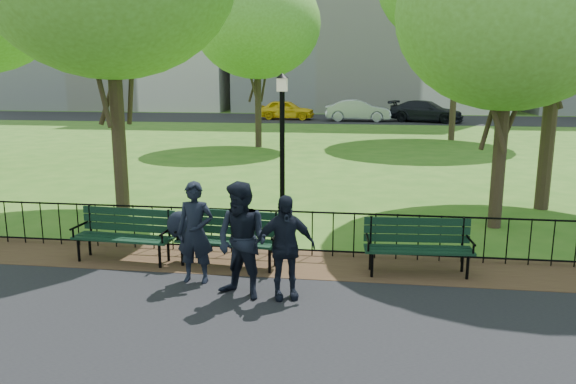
# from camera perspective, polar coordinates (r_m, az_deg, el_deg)

# --- Properties ---
(ground) EXTENTS (120.00, 120.00, 0.00)m
(ground) POSITION_cam_1_polar(r_m,az_deg,el_deg) (9.26, -5.04, -10.15)
(ground) COLOR #32641A
(dirt_strip) EXTENTS (60.00, 1.60, 0.01)m
(dirt_strip) POSITION_cam_1_polar(r_m,az_deg,el_deg) (10.63, -3.23, -7.07)
(dirt_strip) COLOR #392417
(dirt_strip) RESTS_ON ground
(far_street) EXTENTS (70.00, 9.00, 0.01)m
(far_street) POSITION_cam_1_polar(r_m,az_deg,el_deg) (43.53, 5.39, 7.41)
(far_street) COLOR black
(far_street) RESTS_ON ground
(iron_fence) EXTENTS (24.06, 0.06, 1.00)m
(iron_fence) POSITION_cam_1_polar(r_m,az_deg,el_deg) (10.95, -2.75, -3.82)
(iron_fence) COLOR black
(iron_fence) RESTS_ON ground
(park_bench_main) EXTENTS (2.13, 0.78, 1.09)m
(park_bench_main) POSITION_cam_1_polar(r_m,az_deg,el_deg) (10.39, -8.40, -3.71)
(park_bench_main) COLOR black
(park_bench_main) RESTS_ON ground
(park_bench_left_a) EXTENTS (1.92, 0.72, 1.07)m
(park_bench_left_a) POSITION_cam_1_polar(r_m,az_deg,el_deg) (10.98, -16.20, -3.65)
(park_bench_left_a) COLOR black
(park_bench_left_a) RESTS_ON ground
(park_bench_right_a) EXTENTS (1.90, 0.71, 1.06)m
(park_bench_right_a) POSITION_cam_1_polar(r_m,az_deg,el_deg) (10.14, 13.05, -4.80)
(park_bench_right_a) COLOR black
(park_bench_right_a) RESTS_ON ground
(lamppost) EXTENTS (0.31, 0.31, 3.48)m
(lamppost) POSITION_cam_1_polar(r_m,az_deg,el_deg) (12.77, -0.59, 4.87)
(lamppost) COLOR black
(lamppost) RESTS_ON ground
(tree_near_e) EXTENTS (4.88, 4.88, 6.80)m
(tree_near_e) POSITION_cam_1_polar(r_m,az_deg,el_deg) (13.40, 21.69, 16.50)
(tree_near_e) COLOR #2D2116
(tree_near_e) RESTS_ON ground
(tree_far_c) EXTENTS (5.84, 5.84, 8.14)m
(tree_far_c) POSITION_cam_1_polar(r_m,az_deg,el_deg) (26.84, -3.14, 16.65)
(tree_far_c) COLOR #2D2116
(tree_far_c) RESTS_ON ground
(person_left) EXTENTS (0.63, 0.42, 1.72)m
(person_left) POSITION_cam_1_polar(r_m,az_deg,el_deg) (9.52, -9.39, -4.08)
(person_left) COLOR black
(person_left) RESTS_ON asphalt_path
(person_mid) EXTENTS (1.01, 0.78, 1.85)m
(person_mid) POSITION_cam_1_polar(r_m,az_deg,el_deg) (8.75, -4.67, -4.96)
(person_mid) COLOR black
(person_mid) RESTS_ON asphalt_path
(person_right) EXTENTS (1.05, 0.68, 1.66)m
(person_right) POSITION_cam_1_polar(r_m,az_deg,el_deg) (8.74, -0.37, -5.61)
(person_right) COLOR black
(person_right) RESTS_ON asphalt_path
(taxi) EXTENTS (4.36, 1.92, 1.46)m
(taxi) POSITION_cam_1_polar(r_m,az_deg,el_deg) (42.72, -0.20, 8.36)
(taxi) COLOR yellow
(taxi) RESTS_ON far_street
(sedan_silver) EXTENTS (4.73, 1.67, 1.55)m
(sedan_silver) POSITION_cam_1_polar(r_m,az_deg,el_deg) (41.50, 7.14, 8.23)
(sedan_silver) COLOR #B4B7BC
(sedan_silver) RESTS_ON far_street
(sedan_dark) EXTENTS (5.62, 3.84, 1.51)m
(sedan_dark) POSITION_cam_1_polar(r_m,az_deg,el_deg) (41.73, 13.85, 7.96)
(sedan_dark) COLOR black
(sedan_dark) RESTS_ON far_street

